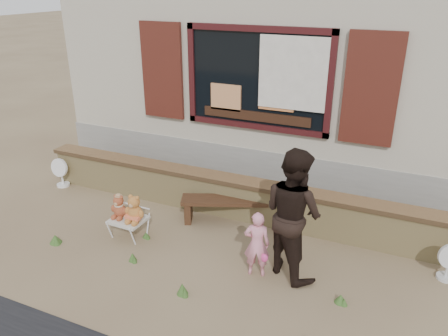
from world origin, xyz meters
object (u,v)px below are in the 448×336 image
at_px(child, 257,244).
at_px(teddy_bear_left, 119,206).
at_px(teddy_bear_right, 135,208).
at_px(bench, 232,205).
at_px(adult, 293,213).
at_px(folding_chair, 128,220).

bearing_deg(child, teddy_bear_left, -17.27).
bearing_deg(teddy_bear_right, bench, 45.00).
bearing_deg(child, bench, -68.91).
relative_size(child, adult, 0.53).
distance_m(folding_chair, child, 2.06).
distance_m(bench, teddy_bear_left, 1.73).
bearing_deg(folding_chair, teddy_bear_left, -180.00).
bearing_deg(child, adult, -162.94).
height_order(teddy_bear_left, adult, adult).
bearing_deg(child, teddy_bear_right, -17.35).
xyz_separation_m(teddy_bear_left, teddy_bear_right, (0.28, -0.01, 0.03)).
distance_m(bench, folding_chair, 1.61).
height_order(teddy_bear_right, adult, adult).
distance_m(teddy_bear_left, adult, 2.61).
xyz_separation_m(child, adult, (0.38, 0.24, 0.41)).
relative_size(folding_chair, teddy_bear_right, 1.19).
xyz_separation_m(teddy_bear_right, child, (1.91, -0.09, -0.06)).
relative_size(bench, teddy_bear_left, 4.37).
bearing_deg(teddy_bear_right, adult, 5.70).
bearing_deg(teddy_bear_left, folding_chair, 0.00).
bearing_deg(bench, folding_chair, -162.28).
bearing_deg(child, folding_chair, -17.31).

